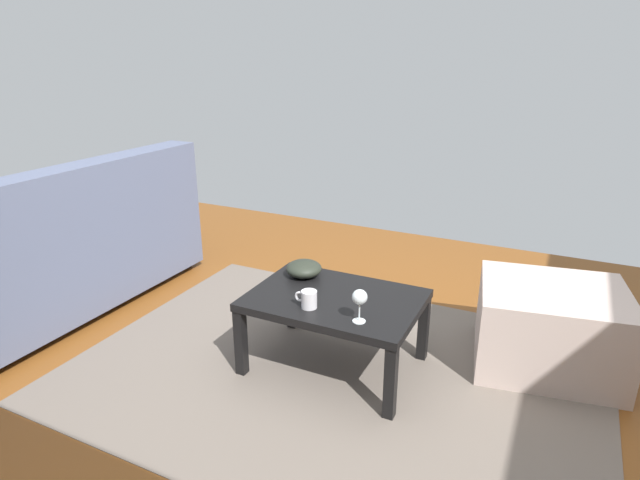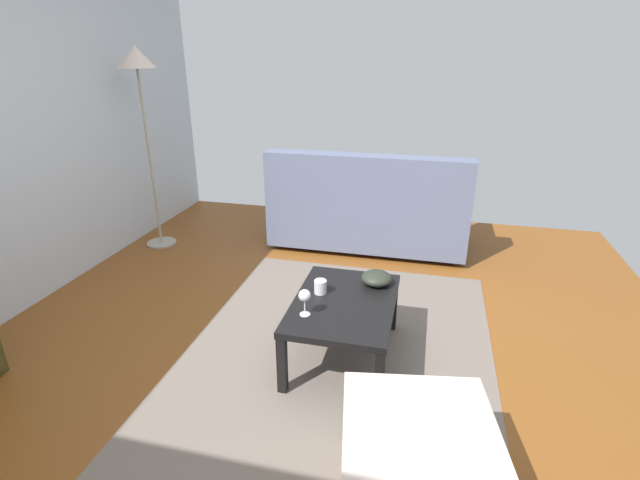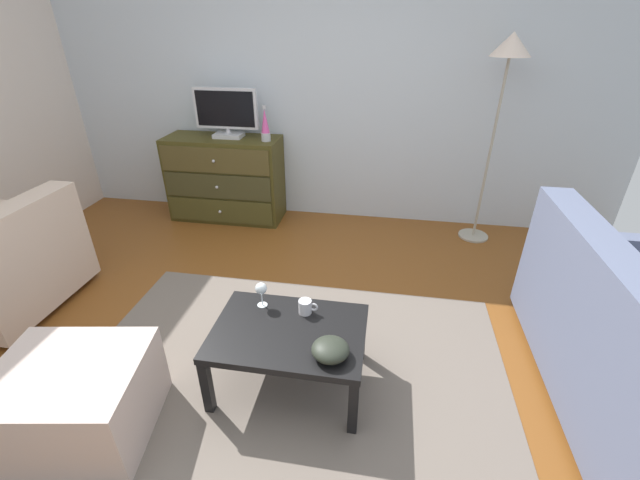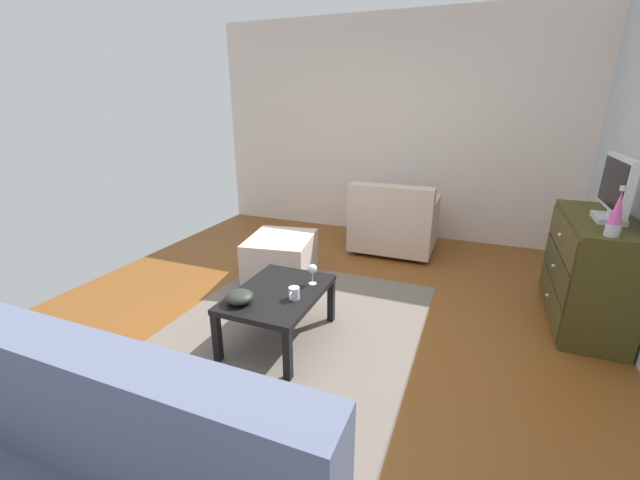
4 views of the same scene
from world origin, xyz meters
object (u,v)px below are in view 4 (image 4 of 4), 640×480
at_px(coffee_table, 278,297).
at_px(bowl_decorative, 239,297).
at_px(ottoman, 281,258).
at_px(lava_lamp, 617,214).
at_px(tv, 615,188).
at_px(mug, 294,293).
at_px(armchair, 394,223).
at_px(dresser, 588,270).
at_px(wine_glass, 312,270).

relative_size(coffee_table, bowl_decorative, 4.37).
bearing_deg(ottoman, coffee_table, 26.43).
distance_m(lava_lamp, coffee_table, 2.30).
height_order(tv, mug, tv).
xyz_separation_m(mug, armchair, (-2.24, 0.22, -0.09)).
xyz_separation_m(dresser, bowl_decorative, (1.44, -2.29, 0.01)).
height_order(dresser, coffee_table, dresser).
distance_m(tv, armchair, 2.21).
height_order(wine_glass, ottoman, wine_glass).
distance_m(dresser, bowl_decorative, 2.71).
relative_size(coffee_table, ottoman, 1.20).
distance_m(dresser, armchair, 2.02).
bearing_deg(armchair, mug, -5.62).
distance_m(dresser, tv, 0.68).
height_order(dresser, ottoman, dresser).
bearing_deg(armchair, ottoman, -36.09).
bearing_deg(bowl_decorative, tv, 120.47).
bearing_deg(dresser, mug, -57.74).
height_order(tv, bowl_decorative, tv).
distance_m(coffee_table, ottoman, 1.11).
relative_size(mug, bowl_decorative, 0.59).
bearing_deg(mug, bowl_decorative, -59.11).
height_order(wine_glass, bowl_decorative, wine_glass).
distance_m(wine_glass, ottoman, 1.07).
bearing_deg(tv, armchair, -121.00).
bearing_deg(mug, tv, 120.40).
bearing_deg(dresser, bowl_decorative, -57.93).
bearing_deg(ottoman, armchair, 143.91).
xyz_separation_m(coffee_table, armchair, (-2.18, 0.38, -0.00)).
bearing_deg(lava_lamp, mug, -68.28).
bearing_deg(dresser, armchair, -119.57).
xyz_separation_m(lava_lamp, bowl_decorative, (0.96, -2.25, -0.56)).
distance_m(dresser, ottoman, 2.64).
bearing_deg(mug, lava_lamp, 111.72).
bearing_deg(dresser, coffee_table, -61.03).
relative_size(lava_lamp, wine_glass, 2.10).
relative_size(dresser, ottoman, 1.65).
relative_size(tv, bowl_decorative, 3.24).
distance_m(lava_lamp, bowl_decorative, 2.51).
height_order(dresser, bowl_decorative, dresser).
height_order(dresser, lava_lamp, lava_lamp).
height_order(dresser, tv, tv).
xyz_separation_m(lava_lamp, armchair, (-1.47, -1.71, -0.66)).
xyz_separation_m(bowl_decorative, ottoman, (-1.24, -0.33, -0.22)).
bearing_deg(lava_lamp, tv, 170.51).
relative_size(dresser, tv, 1.85).
bearing_deg(coffee_table, bowl_decorative, -31.83).
xyz_separation_m(dresser, coffee_table, (1.18, -2.14, -0.08)).
bearing_deg(mug, wine_glass, 174.59).
height_order(dresser, mug, dresser).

